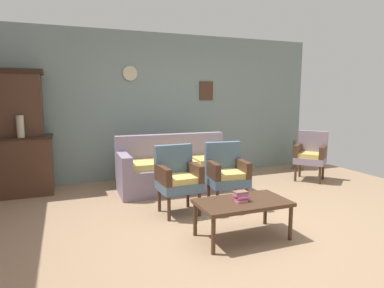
% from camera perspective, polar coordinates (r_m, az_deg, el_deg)
% --- Properties ---
extents(ground_plane, '(7.68, 7.68, 0.00)m').
position_cam_1_polar(ground_plane, '(4.18, 5.41, -13.51)').
color(ground_plane, '#997A5B').
extents(wall_back_with_decor, '(6.40, 0.09, 2.70)m').
position_cam_1_polar(wall_back_with_decor, '(6.34, -5.21, 6.48)').
color(wall_back_with_decor, gray).
rests_on(wall_back_with_decor, ground).
extents(side_cabinet, '(1.16, 0.55, 0.93)m').
position_cam_1_polar(side_cabinet, '(5.86, -28.26, -3.36)').
color(side_cabinet, '#472D1E').
rests_on(side_cabinet, ground).
extents(cabinet_upper_hutch, '(0.99, 0.38, 1.03)m').
position_cam_1_polar(cabinet_upper_hutch, '(5.84, -28.84, 6.30)').
color(cabinet_upper_hutch, '#472D1E').
rests_on(cabinet_upper_hutch, side_cabinet).
extents(vase_on_cabinet, '(0.11, 0.11, 0.33)m').
position_cam_1_polar(vase_on_cabinet, '(5.58, -27.48, 2.69)').
color(vase_on_cabinet, '#A7A986').
rests_on(vase_on_cabinet, side_cabinet).
extents(floral_couch, '(1.91, 0.84, 0.90)m').
position_cam_1_polar(floral_couch, '(5.54, -2.79, -4.48)').
color(floral_couch, gray).
rests_on(floral_couch, ground).
extents(armchair_row_middle, '(0.54, 0.51, 0.90)m').
position_cam_1_polar(armchair_row_middle, '(4.40, -2.51, -5.56)').
color(armchair_row_middle, slate).
rests_on(armchair_row_middle, ground).
extents(armchair_near_couch_end, '(0.57, 0.54, 0.90)m').
position_cam_1_polar(armchair_near_couch_end, '(4.67, 5.91, -4.76)').
color(armchair_near_couch_end, slate).
rests_on(armchair_near_couch_end, ground).
extents(wingback_chair_by_fireplace, '(0.71, 0.71, 0.90)m').
position_cam_1_polar(wingback_chair_by_fireplace, '(6.48, 19.79, -1.53)').
color(wingback_chair_by_fireplace, gray).
rests_on(wingback_chair_by_fireplace, ground).
extents(coffee_table, '(1.00, 0.56, 0.42)m').
position_cam_1_polar(coffee_table, '(3.71, 8.69, -10.32)').
color(coffee_table, '#472D1E').
rests_on(coffee_table, ground).
extents(book_stack_on_table, '(0.17, 0.12, 0.11)m').
position_cam_1_polar(book_stack_on_table, '(3.65, 8.42, -8.89)').
color(book_stack_on_table, '#CE8190').
rests_on(book_stack_on_table, coffee_table).
extents(floor_vase_by_wall, '(0.24, 0.24, 0.61)m').
position_cam_1_polar(floor_vase_by_wall, '(7.37, 17.83, -1.81)').
color(floor_vase_by_wall, '#6E6048').
rests_on(floor_vase_by_wall, ground).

